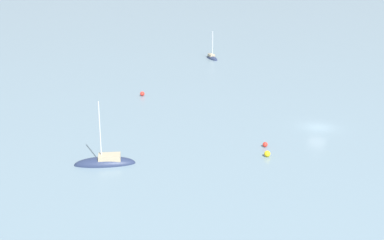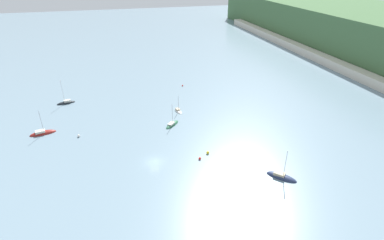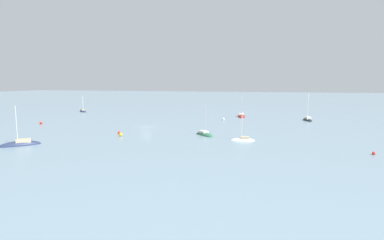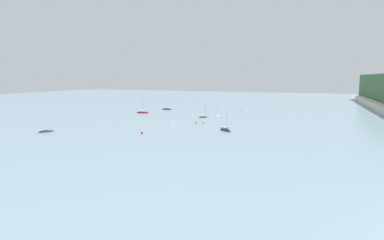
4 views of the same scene
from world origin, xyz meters
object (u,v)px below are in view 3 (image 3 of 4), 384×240
at_px(sailboat_3, 20,145).
at_px(mooring_buoy_2, 374,153).
at_px(sailboat_0, 205,135).
at_px(sailboat_2, 241,117).
at_px(sailboat_1, 243,140).
at_px(sailboat_5, 83,112).
at_px(mooring_buoy_4, 41,123).
at_px(sailboat_4, 308,120).
at_px(mooring_buoy_1, 223,119).
at_px(mooring_buoy_0, 119,132).
at_px(mooring_buoy_3, 121,134).

height_order(sailboat_3, mooring_buoy_2, sailboat_3).
distance_m(sailboat_0, mooring_buoy_2, 34.82).
bearing_deg(sailboat_2, sailboat_1, -4.44).
bearing_deg(sailboat_5, mooring_buoy_4, -40.26).
distance_m(sailboat_4, mooring_buoy_2, 47.03).
bearing_deg(sailboat_4, sailboat_5, 73.66).
relative_size(sailboat_5, mooring_buoy_1, 9.38).
relative_size(sailboat_4, sailboat_5, 1.38).
distance_m(sailboat_2, mooring_buoy_0, 50.57).
relative_size(sailboat_3, mooring_buoy_3, 11.25).
distance_m(sailboat_2, sailboat_3, 72.02).
bearing_deg(mooring_buoy_3, mooring_buoy_2, 174.07).
relative_size(sailboat_0, mooring_buoy_2, 13.93).
bearing_deg(mooring_buoy_0, sailboat_2, -121.06).
xyz_separation_m(sailboat_5, mooring_buoy_1, (-62.07, 12.78, 0.29)).
height_order(sailboat_3, mooring_buoy_3, sailboat_3).
height_order(sailboat_0, mooring_buoy_0, sailboat_0).
xyz_separation_m(sailboat_1, mooring_buoy_2, (-23.41, 7.29, 0.19)).
bearing_deg(sailboat_2, sailboat_0, -17.29).
height_order(sailboat_3, sailboat_5, sailboat_3).
bearing_deg(sailboat_1, mooring_buoy_3, -5.22).
relative_size(mooring_buoy_0, mooring_buoy_3, 0.86).
bearing_deg(sailboat_4, mooring_buoy_0, 116.52).
bearing_deg(mooring_buoy_1, sailboat_4, -167.44).
bearing_deg(sailboat_0, sailboat_5, -169.41).
distance_m(mooring_buoy_1, mooring_buoy_2, 52.16).
height_order(sailboat_2, mooring_buoy_0, sailboat_2).
distance_m(sailboat_0, sailboat_5, 74.74).
xyz_separation_m(mooring_buoy_0, mooring_buoy_4, (30.94, -9.27, 0.06)).
xyz_separation_m(sailboat_2, sailboat_4, (-22.12, 4.92, 0.04)).
relative_size(sailboat_2, mooring_buoy_1, 11.20).
bearing_deg(sailboat_3, mooring_buoy_0, -170.18).
bearing_deg(sailboat_5, sailboat_4, 29.78).
bearing_deg(mooring_buoy_1, sailboat_1, 105.53).
bearing_deg(mooring_buoy_4, sailboat_2, -149.16).
height_order(sailboat_2, sailboat_3, sailboat_3).
bearing_deg(mooring_buoy_0, mooring_buoy_1, -123.10).
bearing_deg(sailboat_1, mooring_buoy_1, -83.56).
xyz_separation_m(sailboat_5, mooring_buoy_4, (-10.04, 35.87, 0.30)).
distance_m(sailboat_0, mooring_buoy_1, 29.11).
distance_m(mooring_buoy_1, mooring_buoy_3, 40.12).
height_order(mooring_buoy_2, mooring_buoy_3, mooring_buoy_3).
relative_size(sailboat_2, mooring_buoy_4, 10.83).
bearing_deg(mooring_buoy_4, mooring_buoy_0, 163.32).
distance_m(sailboat_4, mooring_buoy_0, 61.63).
relative_size(sailboat_5, mooring_buoy_0, 10.68).
relative_size(mooring_buoy_2, mooring_buoy_4, 0.72).
xyz_separation_m(mooring_buoy_2, mooring_buoy_3, (51.77, -5.38, 0.11)).
height_order(sailboat_0, sailboat_4, sailboat_4).
height_order(sailboat_1, mooring_buoy_2, sailboat_1).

